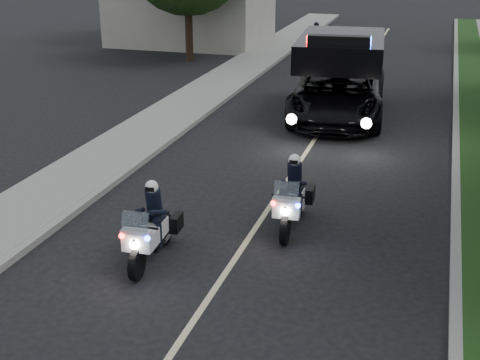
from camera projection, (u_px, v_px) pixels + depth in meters
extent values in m
plane|color=black|center=(196.00, 317.00, 10.90)|extent=(120.00, 120.00, 0.00)
cube|color=gray|center=(456.00, 152.00, 18.67)|extent=(0.20, 60.00, 0.15)
cube|color=gray|center=(186.00, 128.00, 20.92)|extent=(0.20, 60.00, 0.15)
cube|color=gray|center=(154.00, 125.00, 21.22)|extent=(2.00, 60.00, 0.16)
cube|color=#BFB78C|center=(313.00, 142.00, 19.82)|extent=(0.12, 50.00, 0.01)
imported|color=black|center=(337.00, 117.00, 22.43)|extent=(3.55, 6.67, 3.13)
imported|color=black|center=(315.00, 58.00, 32.66)|extent=(0.69, 1.68, 0.86)
imported|color=black|center=(315.00, 58.00, 32.66)|extent=(0.56, 0.38, 1.54)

